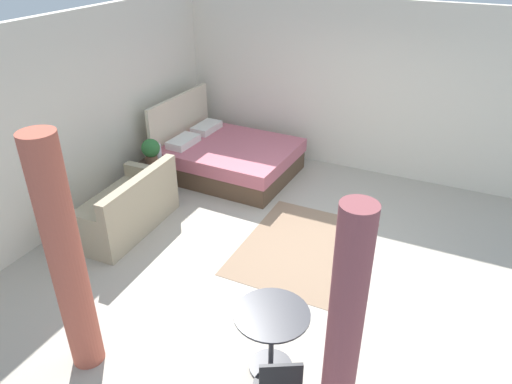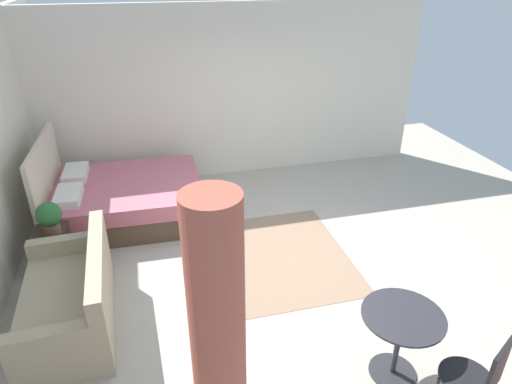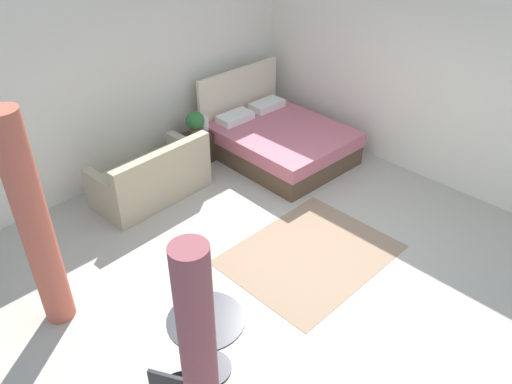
% 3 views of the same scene
% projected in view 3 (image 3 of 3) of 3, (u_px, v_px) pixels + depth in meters
% --- Properties ---
extents(ground_plane, '(8.62, 9.50, 0.02)m').
position_uv_depth(ground_plane, '(303.00, 257.00, 6.24)').
color(ground_plane, '#B2A899').
extents(wall_back, '(8.62, 0.12, 2.81)m').
position_uv_depth(wall_back, '(139.00, 79.00, 7.37)').
color(wall_back, silver).
rests_on(wall_back, ground).
extents(wall_right, '(0.12, 6.50, 2.81)m').
position_uv_depth(wall_right, '(439.00, 88.00, 7.11)').
color(wall_right, silver).
rests_on(wall_right, ground).
extents(area_rug, '(2.00, 1.57, 0.01)m').
position_uv_depth(area_rug, '(310.00, 254.00, 6.27)').
color(area_rug, '#93755B').
rests_on(area_rug, ground).
extents(bed, '(1.74, 2.12, 1.25)m').
position_uv_depth(bed, '(278.00, 140.00, 8.15)').
color(bed, brown).
rests_on(bed, ground).
extents(couch, '(1.63, 0.91, 0.86)m').
position_uv_depth(couch, '(152.00, 179.00, 7.18)').
color(couch, tan).
rests_on(couch, ground).
extents(nightstand, '(0.50, 0.36, 0.50)m').
position_uv_depth(nightstand, '(200.00, 147.00, 8.07)').
color(nightstand, '#38281E').
rests_on(nightstand, ground).
extents(potted_plant, '(0.29, 0.29, 0.40)m').
position_uv_depth(potted_plant, '(195.00, 122.00, 7.72)').
color(potted_plant, brown).
rests_on(potted_plant, nightstand).
extents(vase, '(0.13, 0.13, 0.22)m').
position_uv_depth(vase, '(205.00, 124.00, 7.95)').
color(vase, silver).
rests_on(vase, nightstand).
extents(balcony_table, '(0.70, 0.70, 0.69)m').
position_uv_depth(balcony_table, '(207.00, 335.00, 4.60)').
color(balcony_table, '#2D2D33').
rests_on(balcony_table, ground).
extents(curtain_right, '(0.30, 0.30, 2.40)m').
position_uv_depth(curtain_right, '(35.00, 226.00, 4.79)').
color(curtain_right, '#C15B47').
rests_on(curtain_right, ground).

